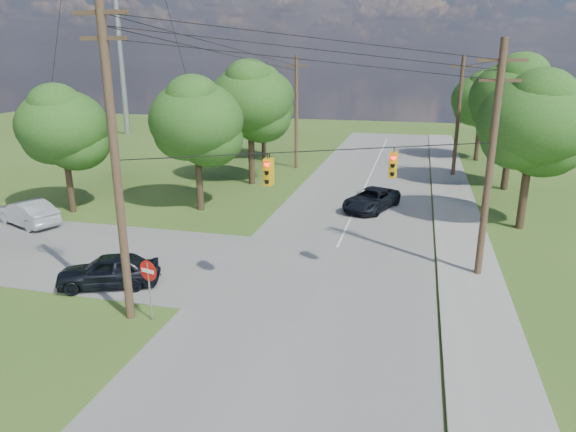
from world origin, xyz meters
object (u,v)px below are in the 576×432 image
(car_cross_dark, at_px, (109,270))
(car_cross_silver, at_px, (27,212))
(pole_sw, at_px, (115,160))
(do_not_enter_sign, at_px, (149,277))
(pole_ne, at_px, (491,159))
(pole_north_w, at_px, (296,112))
(pole_north_e, at_px, (458,116))
(car_main_north, at_px, (371,199))

(car_cross_dark, relative_size, car_cross_silver, 0.93)
(pole_sw, relative_size, do_not_enter_sign, 4.87)
(pole_ne, distance_m, do_not_enter_sign, 15.15)
(pole_north_w, height_order, car_cross_silver, pole_north_w)
(pole_sw, distance_m, car_cross_dark, 6.38)
(pole_ne, height_order, do_not_enter_sign, pole_ne)
(pole_north_e, relative_size, car_cross_dark, 2.30)
(car_cross_silver, distance_m, car_main_north, 21.52)
(pole_ne, relative_size, pole_north_e, 1.05)
(pole_ne, bearing_deg, car_cross_dark, -161.54)
(pole_sw, bearing_deg, car_main_north, 66.20)
(car_cross_dark, bearing_deg, car_cross_silver, -145.91)
(pole_north_e, relative_size, pole_north_w, 1.00)
(car_cross_silver, bearing_deg, car_main_north, 134.62)
(do_not_enter_sign, bearing_deg, car_cross_silver, 160.89)
(car_cross_dark, bearing_deg, pole_north_w, 153.99)
(pole_sw, xyz_separation_m, car_cross_silver, (-12.15, 8.90, -5.42))
(pole_ne, height_order, car_cross_silver, pole_ne)
(car_cross_silver, xyz_separation_m, car_main_north, (19.80, 8.45, -0.07))
(pole_ne, distance_m, car_cross_silver, 26.10)
(car_cross_dark, xyz_separation_m, car_cross_silver, (-9.77, 6.60, 0.03))
(pole_sw, height_order, pole_north_w, pole_sw)
(pole_sw, bearing_deg, car_cross_dark, 135.95)
(pole_ne, height_order, pole_north_e, pole_ne)
(car_cross_dark, distance_m, do_not_enter_sign, 4.14)
(car_cross_dark, height_order, car_cross_silver, car_cross_silver)
(pole_ne, relative_size, car_cross_silver, 2.24)
(pole_ne, relative_size, pole_north_w, 1.05)
(car_cross_dark, relative_size, do_not_enter_sign, 1.77)
(pole_sw, distance_m, car_cross_silver, 16.00)
(pole_north_e, height_order, pole_north_w, same)
(pole_ne, xyz_separation_m, car_main_north, (-5.85, 9.75, -4.73))
(pole_north_e, relative_size, car_cross_silver, 2.13)
(car_main_north, bearing_deg, car_cross_dark, -103.45)
(pole_north_w, distance_m, car_cross_silver, 24.19)
(car_cross_silver, bearing_deg, pole_north_w, 171.95)
(car_cross_silver, bearing_deg, pole_north_e, 150.43)
(pole_sw, xyz_separation_m, car_cross_dark, (-2.38, 2.30, -5.45))
(pole_north_e, distance_m, pole_north_w, 13.90)
(car_cross_dark, bearing_deg, pole_sw, 24.08)
(car_cross_dark, distance_m, car_cross_silver, 11.79)
(pole_sw, bearing_deg, pole_north_e, 65.48)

